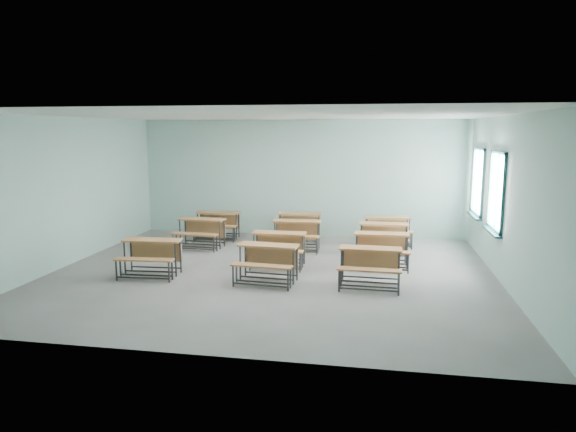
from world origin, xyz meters
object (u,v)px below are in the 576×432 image
object	(u,v)px
desk_unit_r0c1	(267,258)
desk_unit_r1c2	(382,245)
desk_unit_r3c0	(217,221)
desk_unit_r3c2	(388,227)
desk_unit_r2c2	(384,234)
desk_unit_r1c1	(278,244)
desk_unit_r2c1	(297,231)
desk_unit_r0c2	(370,261)
desk_unit_r3c1	(299,222)
desk_unit_r2c0	(200,229)
desk_unit_r0c0	(151,252)

from	to	relation	value
desk_unit_r0c1	desk_unit_r1c2	bearing A→B (deg)	39.22
desk_unit_r3c0	desk_unit_r3c2	bearing A→B (deg)	-3.81
desk_unit_r2c2	desk_unit_r3c2	distance (m)	0.97
desk_unit_r3c2	desk_unit_r1c2	bearing A→B (deg)	-101.32
desk_unit_r1c1	desk_unit_r2c2	bearing A→B (deg)	32.82
desk_unit_r1c1	desk_unit_r2c2	size ratio (longest dim) A/B	1.01
desk_unit_r0c1	desk_unit_r2c1	bearing A→B (deg)	91.48
desk_unit_r2c1	desk_unit_r3c2	distance (m)	2.40
desk_unit_r1c2	desk_unit_r2c2	xyz separation A→B (m)	(0.06, 1.23, 0.00)
desk_unit_r0c2	desk_unit_r2c1	xyz separation A→B (m)	(-1.82, 2.69, 0.00)
desk_unit_r3c0	desk_unit_r3c2	distance (m)	4.53
desk_unit_r0c2	desk_unit_r2c2	distance (m)	2.69
desk_unit_r3c1	desk_unit_r3c2	world-z (taller)	same
desk_unit_r1c2	desk_unit_r3c0	size ratio (longest dim) A/B	0.98
desk_unit_r2c0	desk_unit_r0c0	bearing A→B (deg)	-89.37
desk_unit_r0c1	desk_unit_r0c0	bearing A→B (deg)	-177.07
desk_unit_r0c1	desk_unit_r3c1	world-z (taller)	same
desk_unit_r0c0	desk_unit_r0c2	distance (m)	4.38
desk_unit_r1c2	desk_unit_r2c0	size ratio (longest dim) A/B	0.98
desk_unit_r0c1	desk_unit_r2c0	xyz separation A→B (m)	(-2.27, 2.61, 0.00)
desk_unit_r0c2	desk_unit_r3c0	bearing A→B (deg)	140.10
desk_unit_r1c1	desk_unit_r2c0	xyz separation A→B (m)	(-2.26, 1.40, 0.00)
desk_unit_r0c0	desk_unit_r1c1	world-z (taller)	same
desk_unit_r2c2	desk_unit_r3c2	world-z (taller)	same
desk_unit_r2c0	desk_unit_r2c2	bearing A→B (deg)	5.44
desk_unit_r1c2	desk_unit_r3c1	bearing A→B (deg)	129.94
desk_unit_r2c0	desk_unit_r2c1	distance (m)	2.42
desk_unit_r0c2	desk_unit_r3c0	xyz separation A→B (m)	(-4.15, 3.66, 0.00)
desk_unit_r0c2	desk_unit_r3c1	world-z (taller)	same
desk_unit_r0c0	desk_unit_r2c1	xyz separation A→B (m)	(2.55, 2.70, 0.00)
desk_unit_r0c1	desk_unit_r0c2	bearing A→B (deg)	6.26
desk_unit_r0c2	desk_unit_r3c0	size ratio (longest dim) A/B	0.98
desk_unit_r0c1	desk_unit_r3c0	size ratio (longest dim) A/B	1.01
desk_unit_r3c2	desk_unit_r0c0	bearing A→B (deg)	-149.49
desk_unit_r3c1	desk_unit_r0c1	bearing A→B (deg)	-94.86
desk_unit_r0c0	desk_unit_r0c2	size ratio (longest dim) A/B	1.02
desk_unit_r2c0	desk_unit_r1c2	bearing A→B (deg)	-10.05
desk_unit_r2c1	desk_unit_r3c2	xyz separation A→B (m)	(2.21, 0.95, 0.00)
desk_unit_r2c1	desk_unit_r0c2	bearing A→B (deg)	-57.63
desk_unit_r0c2	desk_unit_r3c2	distance (m)	3.66
desk_unit_r3c1	desk_unit_r3c0	bearing A→B (deg)	-179.19
desk_unit_r0c1	desk_unit_r2c0	distance (m)	3.46
desk_unit_r1c1	desk_unit_r0c0	bearing A→B (deg)	-155.72
desk_unit_r0c0	desk_unit_r3c1	bearing A→B (deg)	54.48
desk_unit_r0c2	desk_unit_r3c2	bearing A→B (deg)	85.48
desk_unit_r3c0	desk_unit_r3c1	xyz separation A→B (m)	(2.21, 0.21, 0.00)
desk_unit_r0c1	desk_unit_r1c1	distance (m)	1.21
desk_unit_r2c2	desk_unit_r3c1	size ratio (longest dim) A/B	0.96
desk_unit_r1c1	desk_unit_r2c0	size ratio (longest dim) A/B	0.97
desk_unit_r2c0	desk_unit_r2c1	world-z (taller)	same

